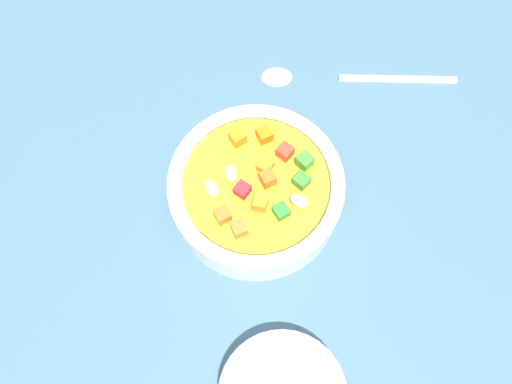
{
  "coord_description": "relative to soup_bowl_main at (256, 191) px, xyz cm",
  "views": [
    {
      "loc": [
        22.27,
        -3.61,
        57.94
      ],
      "look_at": [
        0.0,
        0.0,
        2.47
      ],
      "focal_mm": 45.64,
      "sensor_mm": 36.0,
      "label": 1
    }
  ],
  "objects": [
    {
      "name": "spoon",
      "position": [
        -12.11,
        11.13,
        -2.38
      ],
      "size": [
        5.19,
        20.15,
        0.87
      ],
      "rotation": [
        0.0,
        0.0,
        4.53
      ],
      "color": "silver",
      "rests_on": "ground_plane"
    },
    {
      "name": "soup_bowl_main",
      "position": [
        0.0,
        0.0,
        0.0
      ],
      "size": [
        16.03,
        16.03,
        5.96
      ],
      "color": "white",
      "rests_on": "ground_plane"
    },
    {
      "name": "ground_plane",
      "position": [
        0.0,
        -0.01,
        -3.8
      ],
      "size": [
        140.0,
        140.0,
        2.0
      ],
      "primitive_type": "cube",
      "color": "#42667A"
    }
  ]
}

